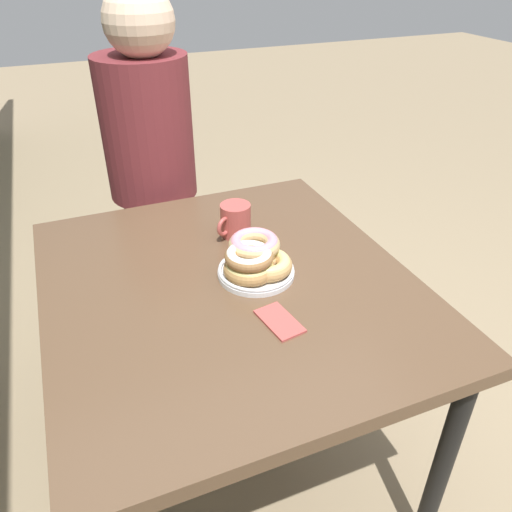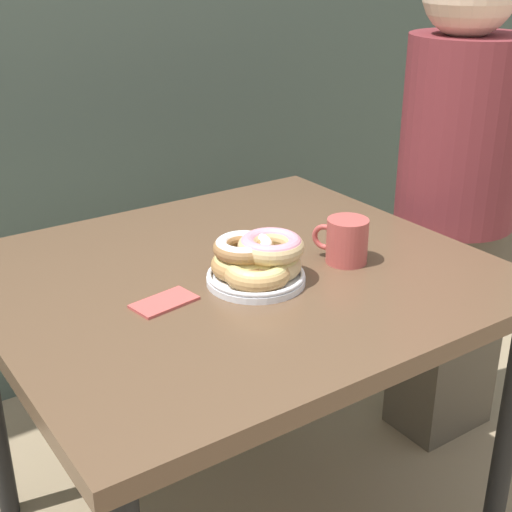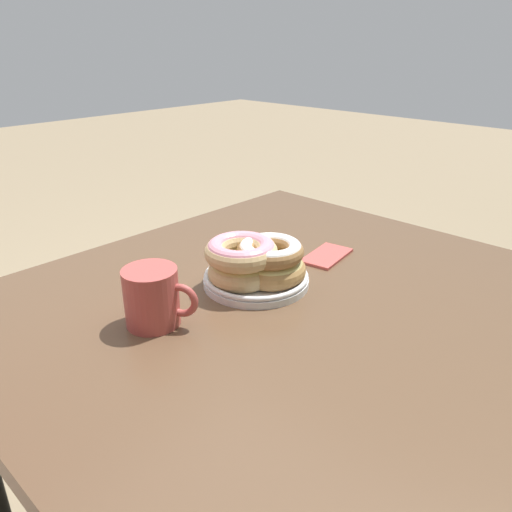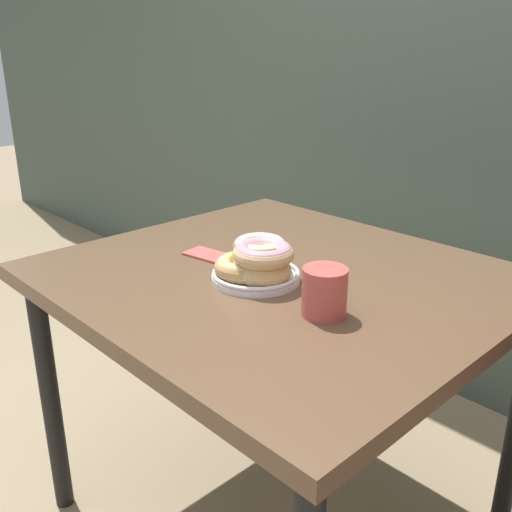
% 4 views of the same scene
% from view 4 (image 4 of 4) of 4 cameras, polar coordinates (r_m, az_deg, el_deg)
% --- Properties ---
extents(wall_back, '(8.00, 0.05, 2.60)m').
position_cam_4_polar(wall_back, '(2.08, 22.54, 19.85)').
color(wall_back, '#47564C').
rests_on(wall_back, ground_plane).
extents(dining_table, '(1.05, 0.94, 0.75)m').
position_cam_4_polar(dining_table, '(1.41, 2.27, -4.50)').
color(dining_table, brown).
rests_on(dining_table, ground_plane).
extents(donut_plate, '(0.23, 0.22, 0.10)m').
position_cam_4_polar(donut_plate, '(1.31, 0.14, -0.58)').
color(donut_plate, white).
rests_on(donut_plate, dining_table).
extents(coffee_mug, '(0.09, 0.12, 0.10)m').
position_cam_4_polar(coffee_mug, '(1.15, 6.89, -3.48)').
color(coffee_mug, '#B74C47').
rests_on(coffee_mug, dining_table).
extents(napkin, '(0.14, 0.09, 0.01)m').
position_cam_4_polar(napkin, '(1.48, -4.78, 0.10)').
color(napkin, '#BC4C47').
rests_on(napkin, dining_table).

